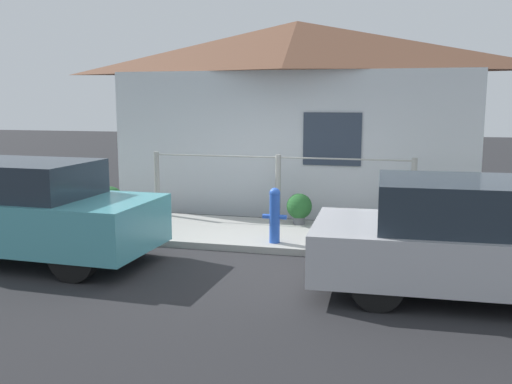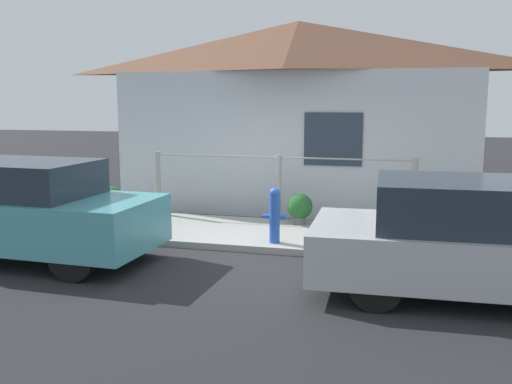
% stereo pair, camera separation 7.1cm
% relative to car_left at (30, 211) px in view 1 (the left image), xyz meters
% --- Properties ---
extents(ground_plane, '(60.00, 60.00, 0.00)m').
position_rel_car_left_xyz_m(ground_plane, '(3.00, 1.16, -0.73)').
color(ground_plane, '#262628').
extents(sidewalk, '(24.00, 2.10, 0.11)m').
position_rel_car_left_xyz_m(sidewalk, '(3.00, 2.21, -0.68)').
color(sidewalk, '#9E9E99').
rests_on(sidewalk, ground_plane).
extents(house, '(7.56, 2.23, 3.91)m').
position_rel_car_left_xyz_m(house, '(3.00, 4.77, 2.42)').
color(house, silver).
rests_on(house, ground_plane).
extents(fence, '(4.90, 0.10, 1.22)m').
position_rel_car_left_xyz_m(fence, '(3.00, 3.11, 0.05)').
color(fence, '#999993').
rests_on(fence, sidewalk).
extents(car_left, '(3.69, 1.75, 1.45)m').
position_rel_car_left_xyz_m(car_left, '(0.00, 0.00, 0.00)').
color(car_left, teal).
rests_on(car_left, ground_plane).
extents(car_right, '(4.22, 1.91, 1.39)m').
position_rel_car_left_xyz_m(car_right, '(6.19, -0.00, -0.04)').
color(car_right, '#B7B7BC').
rests_on(car_right, ground_plane).
extents(fire_hydrant, '(0.38, 0.17, 0.87)m').
position_rel_car_left_xyz_m(fire_hydrant, '(3.30, 1.47, -0.17)').
color(fire_hydrant, blue).
rests_on(fire_hydrant, sidewalk).
extents(potted_plant_near_hydrant, '(0.46, 0.46, 0.55)m').
position_rel_car_left_xyz_m(potted_plant_near_hydrant, '(3.44, 2.89, -0.31)').
color(potted_plant_near_hydrant, slate).
rests_on(potted_plant_near_hydrant, sidewalk).
extents(potted_plant_by_fence, '(0.51, 0.51, 0.64)m').
position_rel_car_left_xyz_m(potted_plant_by_fence, '(-0.00, 2.34, -0.27)').
color(potted_plant_by_fence, slate).
rests_on(potted_plant_by_fence, sidewalk).
extents(potted_plant_corner, '(0.53, 0.53, 0.68)m').
position_rel_car_left_xyz_m(potted_plant_corner, '(6.03, 2.70, -0.24)').
color(potted_plant_corner, slate).
rests_on(potted_plant_corner, sidewalk).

